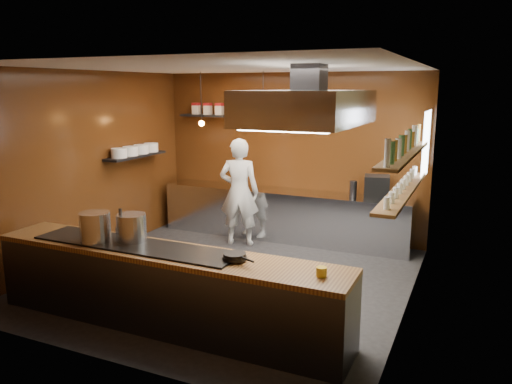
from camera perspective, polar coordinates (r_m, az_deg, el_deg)
The scene contains 26 objects.
floor at distance 7.40m, azimuth -3.13°, elevation -9.83°, with size 5.00×5.00×0.00m, color black.
back_wall at distance 9.25m, azimuth 3.92°, elevation 4.18°, with size 5.00×5.00×0.00m, color #3E1E0B.
left_wall at distance 8.42m, azimuth -18.55°, elevation 2.84°, with size 5.00×5.00×0.00m, color #3E1E0B.
right_wall at distance 6.25m, azimuth 17.50°, elevation -0.06°, with size 5.00×5.00×0.00m, color #434126.
ceiling at distance 6.88m, azimuth -3.42°, elevation 14.08°, with size 5.00×5.00×0.00m, color silver.
window_pane at distance 7.87m, azimuth 18.86°, elevation 5.16°, with size 1.00×1.00×0.00m, color white.
prep_counter at distance 9.14m, azimuth 3.10°, elevation -2.60°, with size 4.60×0.65×0.90m, color silver.
pass_counter at distance 5.96m, azimuth -10.43°, elevation -10.71°, with size 4.40×0.72×0.94m.
tin_shelf at distance 9.40m, azimuth -1.53°, elevation 8.62°, with size 2.60×0.26×0.04m, color black.
plate_shelf at distance 9.07m, azimuth -13.55°, elevation 4.05°, with size 0.30×1.40×0.04m, color black.
bottle_shelf_upper at distance 6.50m, azimuth 16.66°, elevation 4.19°, with size 0.26×2.80×0.04m, color brown.
bottle_shelf_lower at distance 6.57m, azimuth 16.42°, elevation 0.13°, with size 0.26×2.80×0.04m, color brown.
extractor_hood at distance 6.00m, azimuth 6.04°, elevation 9.63°, with size 1.20×2.00×0.72m.
pendant_left at distance 9.06m, azimuth -6.24°, elevation 8.12°, with size 0.10×0.10×0.95m.
pendant_right at distance 8.52m, azimuth 0.81°, elevation 7.96°, with size 0.10×0.10×0.95m.
storage_tins at distance 9.33m, azimuth -0.69°, elevation 9.41°, with size 2.43×0.13×0.22m.
plate_stacks at distance 9.06m, azimuth -13.59°, elevation 4.67°, with size 0.26×1.16×0.16m.
bottles at distance 6.48m, azimuth 16.74°, elevation 5.41°, with size 0.06×2.66×0.24m.
wine_glasses at distance 6.56m, azimuth 16.46°, elevation 0.86°, with size 0.07×2.37×0.13m.
stockpot_large at distance 6.21m, azimuth -17.91°, elevation -3.81°, with size 0.36×0.36×0.35m, color silver.
stockpot_small at distance 6.11m, azimuth -14.03°, elevation -3.97°, with size 0.35×0.35×0.33m, color silver.
utensil_crock at distance 6.16m, azimuth -15.13°, elevation -4.63°, with size 0.13×0.13×0.17m, color #B7BABE.
frying_pan at distance 5.35m, azimuth -2.42°, elevation -7.36°, with size 0.41×0.26×0.07m.
butter_jar at distance 4.97m, azimuth 7.49°, elevation -9.03°, with size 0.11×0.11×0.09m, color gold.
espresso_machine at distance 8.51m, azimuth 13.63°, elevation 0.49°, with size 0.40×0.38×0.40m, color black.
chef at distance 8.70m, azimuth -1.93°, elevation 0.00°, with size 0.69×0.45×1.89m, color silver.
Camera 1 is at (3.18, -6.09, 2.73)m, focal length 35.00 mm.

